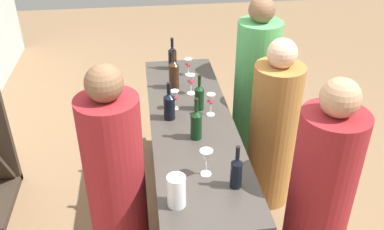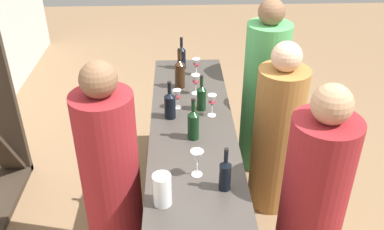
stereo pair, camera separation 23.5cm
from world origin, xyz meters
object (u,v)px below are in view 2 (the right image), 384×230
Objects in this scene: wine_bottle_leftmost_near_black at (225,174)px; person_right_guest at (310,214)px; wine_bottle_rightmost_amber_brown at (180,73)px; person_left_guest at (277,136)px; wine_glass_far_center at (177,96)px; wine_bottle_far_right_near_black at (182,57)px; wine_glass_near_right at (196,81)px; wine_bottle_center_near_black at (170,104)px; water_pitcher at (162,190)px; person_center_guest at (263,95)px; wine_glass_near_left at (212,101)px; wine_bottle_second_left_dark_green at (193,124)px; person_server_behind at (111,182)px; wine_bottle_second_right_dark_green at (201,97)px; wine_glass_near_center at (196,64)px; wine_glass_far_left at (197,158)px.

wine_bottle_leftmost_near_black is 0.17× the size of person_right_guest.
person_left_guest reaches higher than wine_bottle_rightmost_amber_brown.
wine_bottle_far_right_near_black is at bearing -3.72° from wine_glass_far_center.
wine_bottle_center_near_black is at bearing 150.47° from wine_glass_near_right.
person_center_guest is (1.59, -0.87, -0.30)m from water_pitcher.
wine_glass_near_left is 1.14× the size of wine_glass_far_center.
wine_glass_near_right is (1.16, 0.11, 0.01)m from wine_bottle_leftmost_near_black.
wine_bottle_second_left_dark_green is 1.04× the size of wine_bottle_far_right_near_black.
wine_bottle_rightmost_amber_brown is 0.17m from wine_glass_near_right.
person_server_behind is at bearing 143.90° from wine_glass_near_right.
person_server_behind reaches higher than person_left_guest.
wine_bottle_leftmost_near_black is 0.81m from wine_glass_near_left.
wine_bottle_second_right_dark_green is 0.88m from person_center_guest.
wine_glass_near_left is 0.36m from wine_glass_near_right.
wine_glass_near_right is at bearing 58.93° from person_server_behind.
water_pitcher is 0.93m from person_right_guest.
person_center_guest is at bearing -28.70° from water_pitcher.
wine_glass_far_center is (-0.22, 0.15, -0.01)m from wine_glass_near_right.
water_pitcher is (-1.61, 0.26, -0.01)m from wine_glass_near_center.
wine_glass_far_left is 0.81m from wine_glass_far_center.
wine_glass_near_center is 0.59m from wine_glass_far_center.
wine_glass_near_left reaches higher than wine_glass_far_center.
wine_bottle_second_right_dark_green is at bearing 37.57° from wine_glass_near_left.
person_left_guest is (0.02, -0.61, -0.38)m from wine_bottle_second_right_dark_green.
wine_bottle_second_left_dark_green is at bearing 175.50° from wine_glass_near_right.
wine_glass_near_right is at bearing -29.69° from person_left_guest.
wine_bottle_second_left_dark_green reaches higher than wine_glass_near_right.
wine_glass_near_left is (-0.84, -0.21, 0.01)m from wine_bottle_far_right_near_black.
wine_bottle_far_right_near_black is 0.18× the size of person_server_behind.
person_left_guest is (0.11, -0.54, -0.40)m from wine_glass_near_left.
wine_bottle_far_right_near_black is at bearing 7.46° from wine_bottle_leftmost_near_black.
wine_bottle_second_right_dark_green reaches higher than wine_glass_far_center.
person_server_behind is at bearing 69.70° from wine_glass_far_left.
wine_bottle_rightmost_amber_brown is 2.03× the size of wine_glass_near_right.
wine_bottle_center_near_black is 0.18× the size of person_center_guest.
wine_bottle_far_right_near_black is 1.93× the size of wine_glass_near_center.
wine_bottle_second_left_dark_green reaches higher than wine_bottle_leftmost_near_black.
person_right_guest reaches higher than person_left_guest.
wine_bottle_rightmost_amber_brown reaches higher than wine_glass_near_left.
wine_bottle_rightmost_amber_brown is 2.25× the size of wine_glass_near_center.
wine_glass_near_left is at bearing -166.21° from wine_bottle_far_right_near_black.
person_left_guest is at bearing -133.36° from wine_glass_near_center.
wine_glass_far_center is at bearing -10.57° from person_left_guest.
person_server_behind reaches higher than wine_glass_near_left.
wine_glass_near_center is at bearing -16.77° from wine_glass_far_center.
wine_bottle_second_right_dark_green reaches higher than wine_bottle_leftmost_near_black.
wine_bottle_second_right_dark_green is 0.18× the size of person_server_behind.
wine_bottle_center_near_black is 1.74× the size of wine_glass_near_right.
wine_bottle_second_left_dark_green is 1.75× the size of wine_glass_far_left.
wine_glass_near_center is 0.09× the size of person_server_behind.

